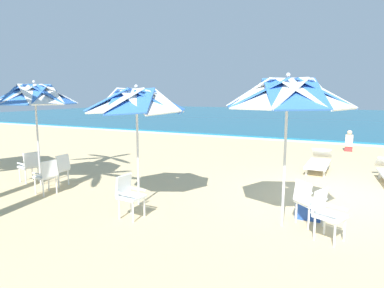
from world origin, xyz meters
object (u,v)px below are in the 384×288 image
object	(u,v)px
beach_umbrella_0	(287,95)
plastic_chair_2	(129,193)
plastic_chair_1	(327,212)
beach_umbrella_1	(137,102)
sun_lounger_1	(319,162)
cooler_box	(309,209)
plastic_chair_3	(60,168)
plastic_chair_5	(47,175)
beach_umbrella_2	(35,96)
plastic_chair_0	(308,200)
beachgoer_seated	(349,144)
plastic_chair_4	(29,165)

from	to	relation	value
beach_umbrella_0	plastic_chair_2	xyz separation A→B (m)	(-2.86, -0.92, -1.96)
plastic_chair_1	beach_umbrella_1	size ratio (longest dim) A/B	0.32
sun_lounger_1	cooler_box	size ratio (longest dim) A/B	4.31
beach_umbrella_0	plastic_chair_2	distance (m)	3.59
plastic_chair_2	plastic_chair_3	size ratio (longest dim) A/B	1.00
plastic_chair_5	beach_umbrella_1	bearing A→B (deg)	7.93
plastic_chair_2	beach_umbrella_1	bearing A→B (deg)	110.75
sun_lounger_1	beach_umbrella_2	bearing A→B (deg)	-141.89
plastic_chair_0	beach_umbrella_1	distance (m)	4.01
plastic_chair_1	plastic_chair_5	bearing A→B (deg)	-177.79
plastic_chair_1	cooler_box	xyz separation A→B (m)	(-0.39, 0.90, -0.30)
plastic_chair_1	plastic_chair_5	xyz separation A→B (m)	(-6.41, -0.25, 0.00)
beach_umbrella_1	beachgoer_seated	world-z (taller)	beach_umbrella_1
plastic_chair_2	plastic_chair_0	bearing A→B (deg)	19.21
plastic_chair_0	plastic_chair_1	world-z (taller)	same
plastic_chair_2	beachgoer_seated	bearing A→B (deg)	70.38
plastic_chair_1	plastic_chair_4	world-z (taller)	same
beach_umbrella_0	plastic_chair_4	size ratio (longest dim) A/B	3.29
plastic_chair_3	plastic_chair_4	bearing A→B (deg)	-175.76
plastic_chair_2	plastic_chair_5	size ratio (longest dim) A/B	1.00
plastic_chair_0	plastic_chair_3	size ratio (longest dim) A/B	1.00
beach_umbrella_0	beachgoer_seated	xyz separation A→B (m)	(0.94, 9.74, -2.16)
plastic_chair_0	sun_lounger_1	distance (m)	4.98
plastic_chair_2	plastic_chair_5	xyz separation A→B (m)	(-2.76, 0.38, 0.00)
plastic_chair_0	plastic_chair_5	world-z (taller)	same
cooler_box	plastic_chair_2	bearing A→B (deg)	-154.96
plastic_chair_2	plastic_chair_3	distance (m)	3.26
beach_umbrella_0	plastic_chair_2	world-z (taller)	beach_umbrella_0
plastic_chair_1	sun_lounger_1	xyz separation A→B (m)	(-0.64, 5.48, -0.22)
plastic_chair_5	plastic_chair_4	bearing A→B (deg)	156.26
sun_lounger_1	plastic_chair_2	bearing A→B (deg)	-116.21
plastic_chair_0	beachgoer_seated	distance (m)	9.54
beach_umbrella_0	beach_umbrella_2	bearing A→B (deg)	-179.83
plastic_chair_0	plastic_chair_4	size ratio (longest dim) A/B	1.00
plastic_chair_5	sun_lounger_1	xyz separation A→B (m)	(5.77, 5.73, -0.22)
beach_umbrella_2	plastic_chair_5	size ratio (longest dim) A/B	3.26
plastic_chair_2	beachgoer_seated	size ratio (longest dim) A/B	0.94
plastic_chair_1	cooler_box	world-z (taller)	plastic_chair_1
plastic_chair_2	plastic_chair_5	bearing A→B (deg)	172.20
beach_umbrella_2	beach_umbrella_0	bearing A→B (deg)	0.17
plastic_chair_4	plastic_chair_5	size ratio (longest dim) A/B	1.00
beach_umbrella_1	plastic_chair_5	world-z (taller)	beach_umbrella_1
plastic_chair_0	cooler_box	distance (m)	0.48
plastic_chair_4	sun_lounger_1	size ratio (longest dim) A/B	0.40
plastic_chair_1	beach_umbrella_1	world-z (taller)	beach_umbrella_1
beach_umbrella_0	plastic_chair_0	bearing A→B (deg)	28.15
plastic_chair_1	plastic_chair_2	world-z (taller)	same
plastic_chair_2	plastic_chair_4	distance (m)	4.28
beach_umbrella_0	beach_umbrella_1	bearing A→B (deg)	-176.44
plastic_chair_4	plastic_chair_1	bearing A→B (deg)	-2.69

